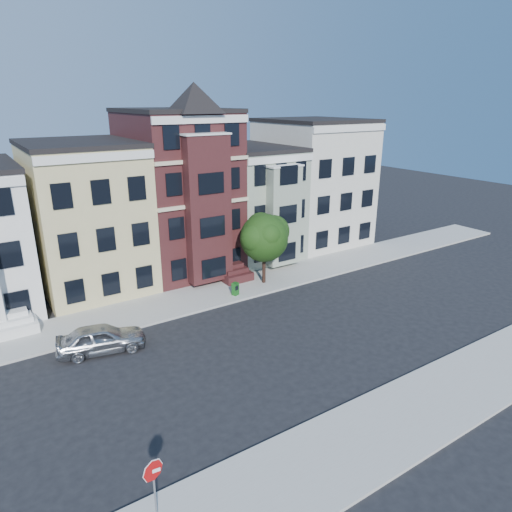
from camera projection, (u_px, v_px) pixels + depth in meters
ground at (290, 340)px, 25.74m from camera, size 120.00×120.00×0.00m
far_sidewalk at (221, 292)px, 32.04m from camera, size 60.00×4.00×0.15m
near_sidewalk at (404, 417)px, 19.39m from camera, size 60.00×4.00×0.15m
house_yellow at (87, 218)px, 31.95m from camera, size 7.00×9.00×10.00m
house_brown at (178, 194)px, 35.26m from camera, size 7.00×9.00×12.00m
house_green at (249, 203)px, 39.12m from camera, size 6.00×9.00×9.00m
house_cream at (312, 183)px, 42.43m from camera, size 8.00×9.00×11.00m
street_tree at (264, 241)px, 32.51m from camera, size 6.22×6.22×6.35m
parked_car at (101, 338)px, 24.36m from camera, size 4.85×2.75×1.56m
newspaper_box at (235, 289)px, 31.23m from camera, size 0.49×0.46×0.89m
stop_sign at (154, 488)px, 14.06m from camera, size 0.76×0.18×2.73m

